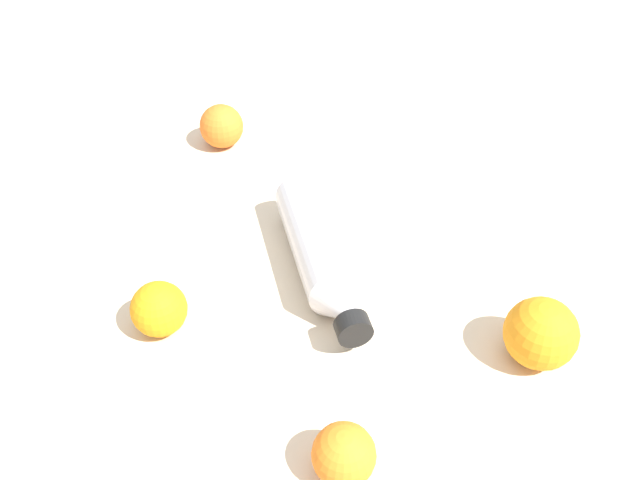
% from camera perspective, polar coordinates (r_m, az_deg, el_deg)
% --- Properties ---
extents(ground_plane, '(2.40, 2.40, 0.00)m').
position_cam_1_polar(ground_plane, '(0.86, 0.11, -3.97)').
color(ground_plane, beige).
extents(water_bottle, '(0.09, 0.26, 0.08)m').
position_cam_1_polar(water_bottle, '(0.84, 0.42, -1.11)').
color(water_bottle, silver).
rests_on(water_bottle, ground_plane).
extents(orange_0, '(0.08, 0.08, 0.08)m').
position_cam_1_polar(orange_0, '(0.79, 18.33, -7.58)').
color(orange_0, orange).
rests_on(orange_0, ground_plane).
extents(orange_1, '(0.07, 0.07, 0.07)m').
position_cam_1_polar(orange_1, '(1.09, -8.41, 9.59)').
color(orange_1, orange).
rests_on(orange_1, ground_plane).
extents(orange_2, '(0.06, 0.06, 0.06)m').
position_cam_1_polar(orange_2, '(0.68, 2.05, -17.84)').
color(orange_2, orange).
rests_on(orange_2, ground_plane).
extents(orange_3, '(0.07, 0.07, 0.07)m').
position_cam_1_polar(orange_3, '(0.81, -13.58, -5.74)').
color(orange_3, orange).
rests_on(orange_3, ground_plane).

